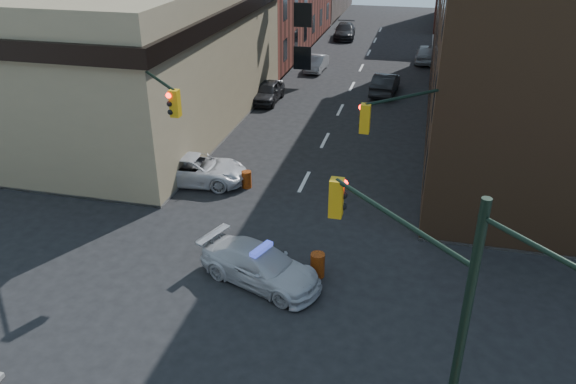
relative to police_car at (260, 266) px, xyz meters
The scene contains 23 objects.
ground 1.30m from the police_car, 102.60° to the right, with size 140.00×140.00×0.00m, color black.
sidewalk_nw 39.30m from the police_car, 126.25° to the left, with size 34.00×54.50×0.15m, color gray.
bank_building 23.45m from the police_car, 138.15° to the left, with size 22.00×22.00×9.00m, color #8A7B5A.
commercial_row_ne 25.73m from the police_car, 59.23° to the left, with size 14.00×34.00×14.00m, color #4A311D.
signal_pole_se 9.60m from the police_car, 48.63° to the right, with size 5.40×5.27×8.00m.
signal_pole_nw 8.27m from the police_car, 144.94° to the left, with size 3.58×3.67×8.00m.
signal_pole_ne 7.93m from the police_car, 37.45° to the left, with size 3.67×3.58×8.00m.
tree_ne_near 26.12m from the police_car, 73.76° to the left, with size 3.00×3.00×4.85m.
tree_ne_far 33.84m from the police_car, 77.57° to the left, with size 3.00×3.00×4.85m.
police_car is the anchor object (origin of this frame).
pickup 9.48m from the police_car, 127.09° to the left, with size 2.47×5.35×1.49m, color silver.
parked_car_wnear 22.31m from the police_car, 104.90° to the left, with size 1.76×4.37×1.49m, color black.
parked_car_wfar 31.25m from the police_car, 97.26° to the left, with size 1.38×3.97×1.31m, color gray.
parked_car_wdeep 45.30m from the police_car, 94.58° to the left, with size 2.19×5.38×1.56m, color black.
parked_car_enear 25.74m from the police_car, 84.52° to the left, with size 1.67×4.79×1.58m, color black.
parked_car_efar 36.74m from the police_car, 81.76° to the left, with size 1.92×4.76×1.62m, color gray.
pedestrian_a 11.04m from the police_car, 153.44° to the left, with size 0.61×0.40×1.69m, color black.
pedestrian_b 13.02m from the police_car, 150.44° to the left, with size 0.88×0.68×1.81m, color black.
pedestrian_c 14.01m from the police_car, 153.31° to the left, with size 1.09×0.45×1.85m, color #202630.
barrel_road 2.23m from the police_car, 23.26° to the left, with size 0.56×0.56×0.99m, color red.
barrel_bank 8.18m from the police_car, 111.24° to the left, with size 0.49×0.49×0.88m, color #D7520A.
barricade_nw_a 9.89m from the police_car, 135.43° to the left, with size 1.31×0.65×0.98m, color #EE360B, non-canonical shape.
barricade_nw_b 11.79m from the police_car, 147.34° to the left, with size 1.32×0.66×0.99m, color #D14409, non-canonical shape.
Camera 1 is at (5.45, -15.81, 12.81)m, focal length 35.00 mm.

